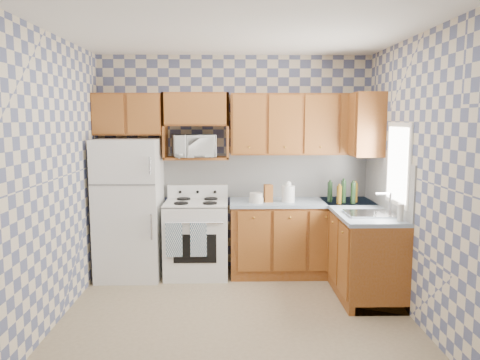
# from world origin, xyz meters

# --- Properties ---
(floor) EXTENTS (3.40, 3.40, 0.00)m
(floor) POSITION_xyz_m (0.00, 0.00, 0.00)
(floor) COLOR #806E52
(floor) RESTS_ON ground
(back_wall) EXTENTS (3.40, 0.02, 2.70)m
(back_wall) POSITION_xyz_m (0.00, 1.60, 1.35)
(back_wall) COLOR slate
(back_wall) RESTS_ON ground
(right_wall) EXTENTS (0.02, 3.20, 2.70)m
(right_wall) POSITION_xyz_m (1.70, 0.00, 1.35)
(right_wall) COLOR slate
(right_wall) RESTS_ON ground
(backsplash_back) EXTENTS (2.60, 0.02, 0.56)m
(backsplash_back) POSITION_xyz_m (0.40, 1.59, 1.20)
(backsplash_back) COLOR white
(backsplash_back) RESTS_ON back_wall
(backsplash_right) EXTENTS (0.02, 1.60, 0.56)m
(backsplash_right) POSITION_xyz_m (1.69, 0.80, 1.20)
(backsplash_right) COLOR white
(backsplash_right) RESTS_ON right_wall
(refrigerator) EXTENTS (0.75, 0.70, 1.68)m
(refrigerator) POSITION_xyz_m (-1.27, 1.25, 0.84)
(refrigerator) COLOR silver
(refrigerator) RESTS_ON floor
(stove_body) EXTENTS (0.76, 0.65, 0.90)m
(stove_body) POSITION_xyz_m (-0.47, 1.28, 0.45)
(stove_body) COLOR silver
(stove_body) RESTS_ON floor
(cooktop) EXTENTS (0.76, 0.65, 0.02)m
(cooktop) POSITION_xyz_m (-0.47, 1.28, 0.91)
(cooktop) COLOR silver
(cooktop) RESTS_ON stove_body
(backguard) EXTENTS (0.76, 0.08, 0.17)m
(backguard) POSITION_xyz_m (-0.47, 1.55, 1.00)
(backguard) COLOR silver
(backguard) RESTS_ON cooktop
(dish_towel_left) EXTENTS (0.19, 0.02, 0.40)m
(dish_towel_left) POSITION_xyz_m (-0.71, 0.93, 0.53)
(dish_towel_left) COLOR navy
(dish_towel_left) RESTS_ON stove_body
(dish_towel_right) EXTENTS (0.19, 0.02, 0.40)m
(dish_towel_right) POSITION_xyz_m (-0.43, 0.93, 0.53)
(dish_towel_right) COLOR navy
(dish_towel_right) RESTS_ON stove_body
(base_cabinets_back) EXTENTS (1.75, 0.60, 0.88)m
(base_cabinets_back) POSITION_xyz_m (0.82, 1.30, 0.44)
(base_cabinets_back) COLOR brown
(base_cabinets_back) RESTS_ON floor
(base_cabinets_right) EXTENTS (0.60, 1.60, 0.88)m
(base_cabinets_right) POSITION_xyz_m (1.40, 0.80, 0.44)
(base_cabinets_right) COLOR brown
(base_cabinets_right) RESTS_ON floor
(countertop_back) EXTENTS (1.77, 0.63, 0.04)m
(countertop_back) POSITION_xyz_m (0.82, 1.30, 0.90)
(countertop_back) COLOR gray
(countertop_back) RESTS_ON base_cabinets_back
(countertop_right) EXTENTS (0.63, 1.60, 0.04)m
(countertop_right) POSITION_xyz_m (1.40, 0.80, 0.90)
(countertop_right) COLOR gray
(countertop_right) RESTS_ON base_cabinets_right
(upper_cabinets_back) EXTENTS (1.75, 0.33, 0.74)m
(upper_cabinets_back) POSITION_xyz_m (0.82, 1.44, 1.85)
(upper_cabinets_back) COLOR brown
(upper_cabinets_back) RESTS_ON back_wall
(upper_cabinets_fridge) EXTENTS (0.82, 0.33, 0.50)m
(upper_cabinets_fridge) POSITION_xyz_m (-1.29, 1.44, 1.97)
(upper_cabinets_fridge) COLOR brown
(upper_cabinets_fridge) RESTS_ON back_wall
(upper_cabinets_right) EXTENTS (0.33, 0.70, 0.74)m
(upper_cabinets_right) POSITION_xyz_m (1.53, 1.25, 1.85)
(upper_cabinets_right) COLOR brown
(upper_cabinets_right) RESTS_ON right_wall
(microwave_shelf) EXTENTS (0.80, 0.33, 0.03)m
(microwave_shelf) POSITION_xyz_m (-0.47, 1.44, 1.44)
(microwave_shelf) COLOR brown
(microwave_shelf) RESTS_ON back_wall
(microwave) EXTENTS (0.57, 0.45, 0.28)m
(microwave) POSITION_xyz_m (-0.50, 1.38, 1.59)
(microwave) COLOR silver
(microwave) RESTS_ON microwave_shelf
(sink) EXTENTS (0.48, 0.40, 0.03)m
(sink) POSITION_xyz_m (1.40, 0.45, 0.93)
(sink) COLOR #B7B7BC
(sink) RESTS_ON countertop_right
(window) EXTENTS (0.02, 0.66, 0.86)m
(window) POSITION_xyz_m (1.69, 0.45, 1.45)
(window) COLOR white
(window) RESTS_ON right_wall
(bottle_0) EXTENTS (0.06, 0.06, 0.27)m
(bottle_0) POSITION_xyz_m (1.29, 1.14, 1.06)
(bottle_0) COLOR black
(bottle_0) RESTS_ON countertop_back
(bottle_1) EXTENTS (0.06, 0.06, 0.25)m
(bottle_1) POSITION_xyz_m (1.39, 1.08, 1.05)
(bottle_1) COLOR black
(bottle_1) RESTS_ON countertop_back
(bottle_2) EXTENTS (0.06, 0.06, 0.23)m
(bottle_2) POSITION_xyz_m (1.44, 1.18, 1.04)
(bottle_2) COLOR #553A0D
(bottle_2) RESTS_ON countertop_back
(bottle_3) EXTENTS (0.06, 0.06, 0.22)m
(bottle_3) POSITION_xyz_m (1.22, 1.06, 1.03)
(bottle_3) COLOR #553A0D
(bottle_3) RESTS_ON countertop_back
(bottle_4) EXTENTS (0.06, 0.06, 0.24)m
(bottle_4) POSITION_xyz_m (1.14, 1.20, 1.04)
(bottle_4) COLOR black
(bottle_4) RESTS_ON countertop_back
(knife_block) EXTENTS (0.11, 0.11, 0.21)m
(knife_block) POSITION_xyz_m (0.40, 1.22, 1.03)
(knife_block) COLOR brown
(knife_block) RESTS_ON countertop_back
(electric_kettle) EXTENTS (0.16, 0.16, 0.20)m
(electric_kettle) POSITION_xyz_m (0.64, 1.21, 1.02)
(electric_kettle) COLOR silver
(electric_kettle) RESTS_ON countertop_back
(food_containers) EXTENTS (0.18, 0.18, 0.12)m
(food_containers) POSITION_xyz_m (0.25, 1.18, 0.98)
(food_containers) COLOR beige
(food_containers) RESTS_ON countertop_back
(soap_bottle) EXTENTS (0.06, 0.06, 0.17)m
(soap_bottle) POSITION_xyz_m (1.61, 0.13, 1.01)
(soap_bottle) COLOR beige
(soap_bottle) RESTS_ON countertop_right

